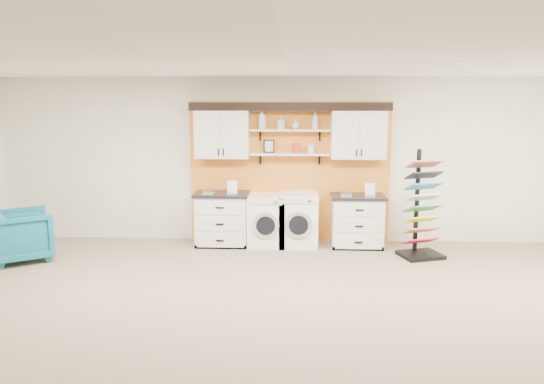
{
  "coord_description": "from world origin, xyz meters",
  "views": [
    {
      "loc": [
        0.09,
        -5.02,
        2.47
      ],
      "look_at": [
        -0.23,
        2.3,
        1.15
      ],
      "focal_mm": 35.0,
      "sensor_mm": 36.0,
      "label": 1
    }
  ],
  "objects_px": {
    "base_cabinet_right": "(357,221)",
    "base_cabinet_left": "(222,219)",
    "dryer": "(298,219)",
    "armchair": "(22,235)",
    "washer": "(267,220)",
    "sample_rack": "(421,223)"
  },
  "relations": [
    {
      "from": "washer",
      "to": "armchair",
      "type": "distance_m",
      "value": 3.83
    },
    {
      "from": "base_cabinet_right",
      "to": "sample_rack",
      "type": "relative_size",
      "value": 0.53
    },
    {
      "from": "base_cabinet_right",
      "to": "sample_rack",
      "type": "bearing_deg",
      "value": -30.98
    },
    {
      "from": "sample_rack",
      "to": "dryer",
      "type": "bearing_deg",
      "value": 145.94
    },
    {
      "from": "sample_rack",
      "to": "base_cabinet_left",
      "type": "bearing_deg",
      "value": 152.25
    },
    {
      "from": "base_cabinet_left",
      "to": "dryer",
      "type": "distance_m",
      "value": 1.28
    },
    {
      "from": "dryer",
      "to": "armchair",
      "type": "xyz_separation_m",
      "value": [
        -4.23,
        -0.99,
        -0.06
      ]
    },
    {
      "from": "dryer",
      "to": "sample_rack",
      "type": "xyz_separation_m",
      "value": [
        1.9,
        -0.55,
        0.09
      ]
    },
    {
      "from": "base_cabinet_right",
      "to": "dryer",
      "type": "height_order",
      "value": "dryer"
    },
    {
      "from": "base_cabinet_right",
      "to": "dryer",
      "type": "distance_m",
      "value": 0.98
    },
    {
      "from": "sample_rack",
      "to": "armchair",
      "type": "bearing_deg",
      "value": 166.27
    },
    {
      "from": "washer",
      "to": "sample_rack",
      "type": "distance_m",
      "value": 2.5
    },
    {
      "from": "base_cabinet_right",
      "to": "dryer",
      "type": "relative_size",
      "value": 0.99
    },
    {
      "from": "base_cabinet_right",
      "to": "sample_rack",
      "type": "height_order",
      "value": "sample_rack"
    },
    {
      "from": "base_cabinet_right",
      "to": "base_cabinet_left",
      "type": "bearing_deg",
      "value": -180.0
    },
    {
      "from": "washer",
      "to": "dryer",
      "type": "relative_size",
      "value": 0.97
    },
    {
      "from": "base_cabinet_left",
      "to": "washer",
      "type": "bearing_deg",
      "value": -0.26
    },
    {
      "from": "base_cabinet_left",
      "to": "washer",
      "type": "xyz_separation_m",
      "value": [
        0.75,
        -0.0,
        -0.01
      ]
    },
    {
      "from": "dryer",
      "to": "armchair",
      "type": "bearing_deg",
      "value": -166.75
    },
    {
      "from": "base_cabinet_right",
      "to": "armchair",
      "type": "bearing_deg",
      "value": -169.14
    },
    {
      "from": "armchair",
      "to": "washer",
      "type": "bearing_deg",
      "value": -108.15
    },
    {
      "from": "base_cabinet_left",
      "to": "armchair",
      "type": "bearing_deg",
      "value": -161.26
    }
  ]
}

